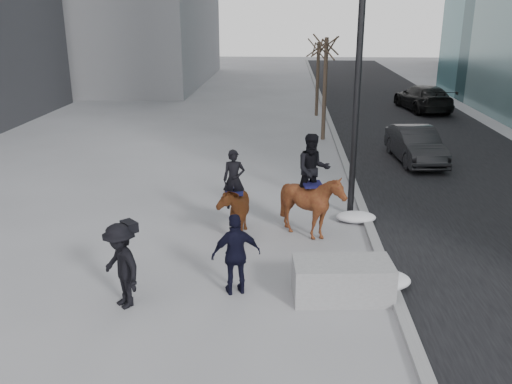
# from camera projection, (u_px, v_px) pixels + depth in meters

# --- Properties ---
(ground) EXTENTS (120.00, 120.00, 0.00)m
(ground) POSITION_uv_depth(u_px,v_px,m) (253.00, 271.00, 12.32)
(ground) COLOR gray
(ground) RESTS_ON ground
(road) EXTENTS (8.00, 90.00, 0.01)m
(road) POSITION_uv_depth(u_px,v_px,m) (445.00, 160.00, 21.42)
(road) COLOR black
(road) RESTS_ON ground
(curb) EXTENTS (0.25, 90.00, 0.12)m
(curb) POSITION_uv_depth(u_px,v_px,m) (343.00, 157.00, 21.61)
(curb) COLOR gray
(curb) RESTS_ON ground
(planter) EXTENTS (2.07, 1.15, 0.80)m
(planter) POSITION_uv_depth(u_px,v_px,m) (342.00, 280.00, 11.07)
(planter) COLOR gray
(planter) RESTS_ON ground
(car_near) EXTENTS (1.75, 4.21, 1.35)m
(car_near) POSITION_uv_depth(u_px,v_px,m) (416.00, 145.00, 21.03)
(car_near) COLOR black
(car_near) RESTS_ON ground
(car_far) EXTENTS (2.84, 5.45, 1.51)m
(car_far) POSITION_uv_depth(u_px,v_px,m) (423.00, 98.00, 31.80)
(car_far) COLOR black
(car_far) RESTS_ON ground
(tree_near) EXTENTS (1.20, 1.20, 5.03)m
(tree_near) POSITION_uv_depth(u_px,v_px,m) (325.00, 84.00, 24.11)
(tree_near) COLOR #372A20
(tree_near) RESTS_ON ground
(tree_far) EXTENTS (1.20, 1.20, 4.45)m
(tree_far) POSITION_uv_depth(u_px,v_px,m) (318.00, 75.00, 29.84)
(tree_far) COLOR #35291F
(tree_far) RESTS_ON ground
(mounted_left) EXTENTS (0.90, 1.80, 2.28)m
(mounted_left) POSITION_uv_depth(u_px,v_px,m) (234.00, 205.00, 14.03)
(mounted_left) COLOR #523110
(mounted_left) RESTS_ON ground
(mounted_right) EXTENTS (1.67, 1.82, 2.71)m
(mounted_right) POSITION_uv_depth(u_px,v_px,m) (312.00, 197.00, 13.88)
(mounted_right) COLOR #45170D
(mounted_right) RESTS_ON ground
(feeder) EXTENTS (1.11, 1.00, 1.75)m
(feeder) POSITION_uv_depth(u_px,v_px,m) (236.00, 254.00, 11.12)
(feeder) COLOR black
(feeder) RESTS_ON ground
(camera_crew) EXTENTS (1.26, 1.26, 1.75)m
(camera_crew) POSITION_uv_depth(u_px,v_px,m) (121.00, 265.00, 10.61)
(camera_crew) COLOR black
(camera_crew) RESTS_ON ground
(lamppost) EXTENTS (0.25, 2.45, 9.09)m
(lamppost) POSITION_uv_depth(u_px,v_px,m) (359.00, 36.00, 14.40)
(lamppost) COLOR black
(lamppost) RESTS_ON ground
(snow_piles) EXTENTS (1.41, 4.59, 0.36)m
(snow_piles) POSITION_uv_depth(u_px,v_px,m) (369.00, 255.00, 12.73)
(snow_piles) COLOR silver
(snow_piles) RESTS_ON ground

